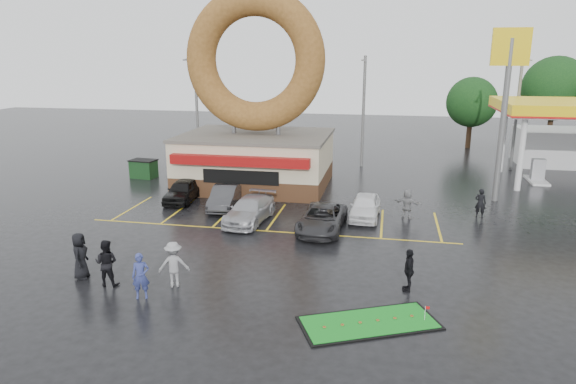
% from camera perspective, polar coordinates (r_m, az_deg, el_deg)
% --- Properties ---
extents(ground, '(120.00, 120.00, 0.00)m').
position_cam_1_polar(ground, '(24.19, -4.35, -6.96)').
color(ground, black).
rests_on(ground, ground).
extents(donut_shop, '(10.20, 8.70, 13.50)m').
position_cam_1_polar(donut_shop, '(36.04, -3.61, 7.68)').
color(donut_shop, '#472B19').
rests_on(donut_shop, ground).
extents(gas_station, '(12.30, 13.65, 5.90)m').
position_cam_1_polar(gas_station, '(45.06, 29.21, 6.30)').
color(gas_station, silver).
rests_on(gas_station, ground).
extents(shell_sign, '(2.20, 0.36, 10.60)m').
position_cam_1_polar(shell_sign, '(34.34, 23.17, 11.06)').
color(shell_sign, slate).
rests_on(shell_sign, ground).
extents(streetlight_left, '(0.40, 2.21, 9.00)m').
position_cam_1_polar(streetlight_left, '(44.74, -10.14, 9.30)').
color(streetlight_left, slate).
rests_on(streetlight_left, ground).
extents(streetlight_mid, '(0.40, 2.21, 9.00)m').
position_cam_1_polar(streetlight_mid, '(42.78, 8.38, 9.12)').
color(streetlight_mid, slate).
rests_on(streetlight_mid, ground).
extents(streetlight_right, '(0.40, 2.21, 9.00)m').
position_cam_1_polar(streetlight_right, '(44.83, 24.11, 8.26)').
color(streetlight_right, slate).
rests_on(streetlight_right, ground).
extents(tree_far_c, '(6.30, 6.30, 9.00)m').
position_cam_1_polar(tree_far_c, '(57.91, 27.53, 10.16)').
color(tree_far_c, '#332114').
rests_on(tree_far_c, ground).
extents(tree_far_d, '(4.90, 4.90, 7.00)m').
position_cam_1_polar(tree_far_d, '(54.36, 19.73, 9.37)').
color(tree_far_d, '#332114').
rests_on(tree_far_d, ground).
extents(car_black, '(1.89, 4.17, 1.39)m').
position_cam_1_polar(car_black, '(33.26, -11.62, 0.16)').
color(car_black, black).
rests_on(car_black, ground).
extents(car_dgrey, '(1.88, 4.23, 1.35)m').
position_cam_1_polar(car_dgrey, '(31.33, -7.05, -0.59)').
color(car_dgrey, '#313134').
rests_on(car_dgrey, ground).
extents(car_silver, '(2.37, 4.83, 1.35)m').
position_cam_1_polar(car_silver, '(28.65, -4.27, -2.00)').
color(car_silver, '#A3A3A8').
rests_on(car_silver, ground).
extents(car_grey, '(2.43, 4.88, 1.33)m').
position_cam_1_polar(car_grey, '(27.20, 3.80, -2.95)').
color(car_grey, '#2D2D2F').
rests_on(car_grey, ground).
extents(car_white, '(1.80, 4.09, 1.37)m').
position_cam_1_polar(car_white, '(29.53, 8.56, -1.59)').
color(car_white, white).
rests_on(car_white, ground).
extents(person_blue, '(0.77, 0.64, 1.81)m').
position_cam_1_polar(person_blue, '(20.50, -16.05, -8.96)').
color(person_blue, navy).
rests_on(person_blue, ground).
extents(person_blackjkt, '(0.99, 0.80, 1.92)m').
position_cam_1_polar(person_blackjkt, '(22.00, -19.53, -7.43)').
color(person_blackjkt, black).
rests_on(person_blackjkt, ground).
extents(person_hoodie, '(1.38, 1.08, 1.88)m').
position_cam_1_polar(person_hoodie, '(21.16, -12.58, -7.85)').
color(person_hoodie, gray).
rests_on(person_hoodie, ground).
extents(person_bystander, '(0.84, 1.09, 1.98)m').
position_cam_1_polar(person_bystander, '(23.03, -22.11, -6.59)').
color(person_bystander, black).
rests_on(person_bystander, ground).
extents(person_cameraman, '(0.45, 1.03, 1.73)m').
position_cam_1_polar(person_cameraman, '(20.89, 13.28, -8.43)').
color(person_cameraman, black).
rests_on(person_cameraman, ground).
extents(person_walker_near, '(1.65, 1.01, 1.70)m').
position_cam_1_polar(person_walker_near, '(29.89, 13.12, -1.29)').
color(person_walker_near, gray).
rests_on(person_walker_near, ground).
extents(person_walker_far, '(0.70, 0.56, 1.69)m').
position_cam_1_polar(person_walker_far, '(31.28, 20.60, -1.16)').
color(person_walker_far, black).
rests_on(person_walker_far, ground).
extents(dumpster, '(1.93, 1.41, 1.30)m').
position_cam_1_polar(dumpster, '(40.44, -15.74, 2.46)').
color(dumpster, '#173D1B').
rests_on(dumpster, ground).
extents(putting_green, '(5.18, 3.86, 0.59)m').
position_cam_1_polar(putting_green, '(18.56, 8.98, -14.15)').
color(putting_green, black).
rests_on(putting_green, ground).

